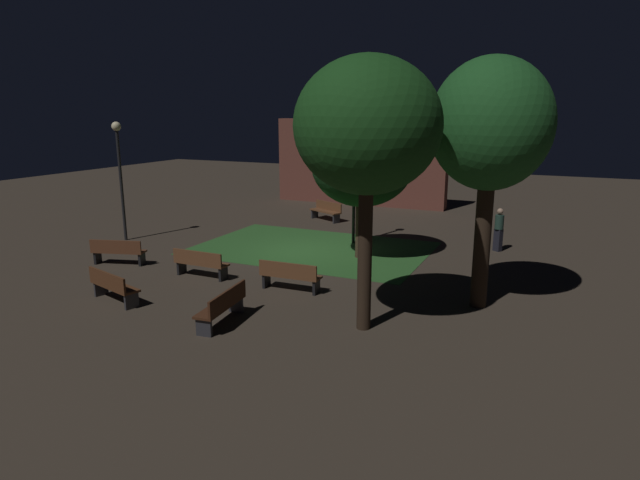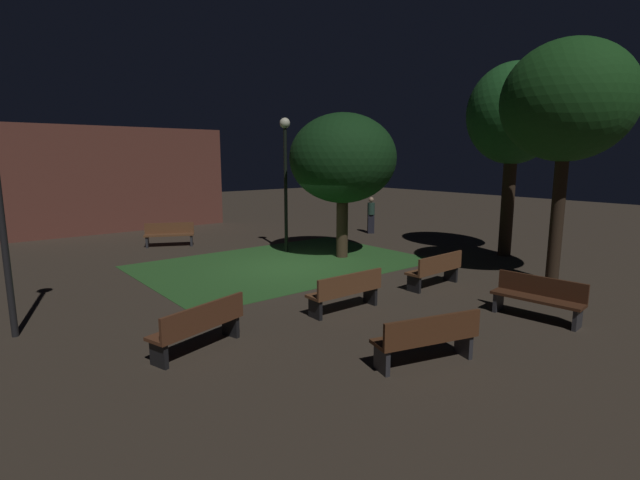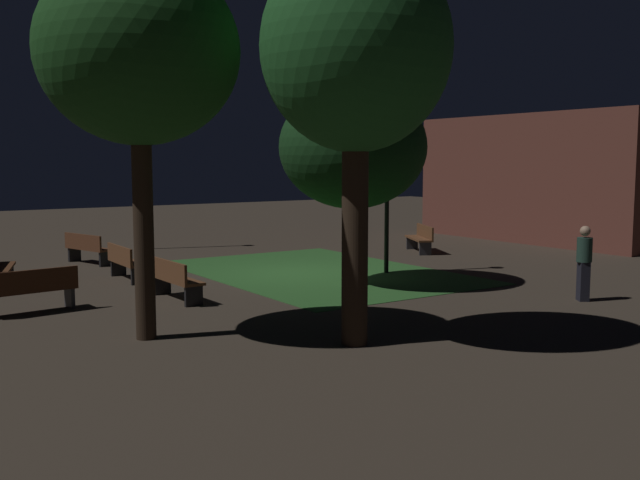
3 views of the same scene
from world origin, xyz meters
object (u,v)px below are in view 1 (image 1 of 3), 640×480
Objects in this scene: bench_front_left at (118,251)px; tree_tall_center at (491,127)px; bench_lawn_edge at (223,305)px; pedestrian at (499,229)px; bench_path_side at (290,275)px; bench_by_lamp at (112,285)px; lamp_post_plaza_west at (119,161)px; bench_front_right at (326,210)px; tree_left_canopy at (362,165)px; lamp_post_plaza_east at (354,163)px; bench_near_trees at (200,263)px; tree_lawn_side at (367,127)px.

tree_tall_center reaches higher than bench_front_left.
bench_lawn_edge is 1.14× the size of pedestrian.
bench_front_left is at bearing 179.76° from bench_path_side.
lamp_post_plaza_west is (-5.04, 5.70, 2.68)m from bench_by_lamp.
bench_front_right is 0.29× the size of tree_tall_center.
pedestrian is (13.87, 4.37, -2.31)m from lamp_post_plaza_west.
bench_lawn_edge is 7.74m from tree_left_canopy.
bench_front_right is 0.39× the size of lamp_post_plaza_west.
bench_front_left is at bearing 155.15° from bench_lawn_edge.
tree_tall_center is (11.66, 0.97, 4.20)m from bench_front_left.
pedestrian is (-0.22, 6.25, -3.83)m from tree_tall_center.
lamp_post_plaza_east is at bearing 68.64° from bench_by_lamp.
bench_near_trees is 3.40m from bench_front_left.
bench_by_lamp is at bearing 179.52° from bench_lawn_edge.
tree_tall_center reaches higher than bench_path_side.
pedestrian is at bearing 42.04° from bench_near_trees.
bench_by_lamp is 12.73m from bench_front_right.
bench_lawn_edge is 11.38m from pedestrian.
tree_lawn_side reaches higher than bench_lawn_edge.
tree_lawn_side is at bearing -15.63° from bench_near_trees.
tree_left_canopy is at bearing 49.27° from bench_near_trees.
tree_left_canopy is 2.11m from lamp_post_plaza_east.
bench_front_right is (-0.07, 9.90, 0.00)m from bench_near_trees.
bench_by_lamp is at bearing -48.49° from lamp_post_plaza_west.
bench_path_side is 0.97× the size of bench_by_lamp.
bench_lawn_edge is 10.71m from lamp_post_plaza_west.
bench_front_left is 1.16× the size of pedestrian.
bench_path_side and bench_by_lamp have the same top height.
tree_left_canopy is (7.12, 4.29, 2.80)m from bench_front_left.
lamp_post_plaza_west is at bearing -129.41° from bench_front_right.
lamp_post_plaza_east is (8.56, 3.29, -0.01)m from lamp_post_plaza_west.
bench_by_lamp is 8.08m from tree_lawn_side.
lamp_post_plaza_east is at bearing 117.98° from tree_left_canopy.
bench_path_side is at bearing 35.66° from bench_by_lamp.
bench_near_trees and bench_path_side have the same top height.
tree_tall_center is (5.46, 3.85, 4.20)m from bench_lawn_edge.
bench_near_trees is 0.97× the size of bench_front_left.
lamp_post_plaza_east is (-5.54, 5.17, -1.53)m from tree_tall_center.
bench_lawn_edge is 1.01× the size of bench_front_right.
bench_lawn_edge is 0.39× the size of lamp_post_plaza_west.
bench_by_lamp is 0.40× the size of lamp_post_plaza_west.
bench_lawn_edge is 0.39× the size of tree_left_canopy.
lamp_post_plaza_east is at bearing 136.96° from tree_tall_center.
pedestrian reaches higher than bench_near_trees.
bench_near_trees is 9.90m from bench_front_right.
tree_left_canopy is 5.77m from pedestrian.
lamp_post_plaza_west is (-5.76, -7.02, 2.68)m from bench_front_right.
lamp_post_plaza_west is (-8.97, 2.88, 2.68)m from bench_path_side.
bench_front_right is 1.13× the size of pedestrian.
bench_lawn_edge is 3.60m from bench_by_lamp.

